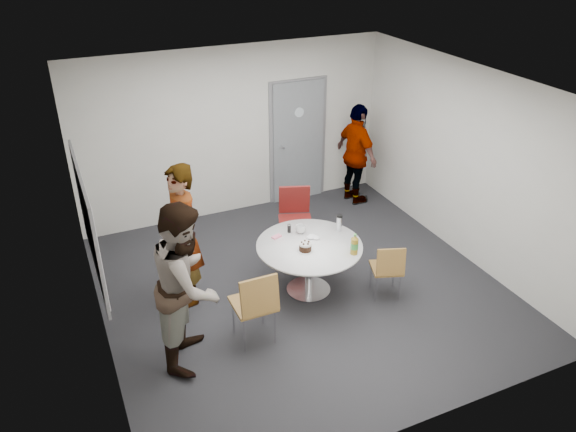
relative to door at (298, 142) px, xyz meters
name	(u,v)px	position (x,y,z in m)	size (l,w,h in m)	color
floor	(301,288)	(-1.10, -2.48, -1.03)	(5.00, 5.00, 0.00)	black
ceiling	(304,87)	(-1.10, -2.48, 1.67)	(5.00, 5.00, 0.00)	silver
wall_back	(234,132)	(-1.10, 0.02, 0.32)	(5.00, 5.00, 0.00)	beige
wall_left	(89,240)	(-3.60, -2.48, 0.32)	(5.00, 5.00, 0.00)	beige
wall_right	(466,164)	(1.40, -2.48, 0.32)	(5.00, 5.00, 0.00)	beige
wall_front	(428,315)	(-1.10, -4.98, 0.32)	(5.00, 5.00, 0.00)	beige
door	(298,142)	(0.00, 0.00, 0.00)	(1.02, 0.17, 2.12)	slate
whiteboard	(89,223)	(-3.56, -2.28, 0.42)	(0.04, 1.90, 1.25)	slate
table	(311,251)	(-1.01, -2.57, -0.42)	(1.35, 1.35, 0.98)	white
chair_near_left	(256,301)	(-2.03, -3.25, -0.43)	(0.46, 0.50, 0.96)	brown
chair_near_right	(388,267)	(-0.20, -3.11, -0.55)	(0.48, 0.50, 0.79)	brown
chair_far	(295,213)	(-0.76, -1.54, -0.43)	(0.60, 0.63, 0.98)	maroon
person_main	(182,236)	(-2.52, -2.08, -0.10)	(0.68, 0.44, 1.85)	#A5C6EA
person_left	(187,284)	(-2.74, -3.11, -0.08)	(0.92, 0.72, 1.90)	white
person_right	(357,155)	(0.83, -0.53, -0.17)	(1.00, 0.42, 1.71)	black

